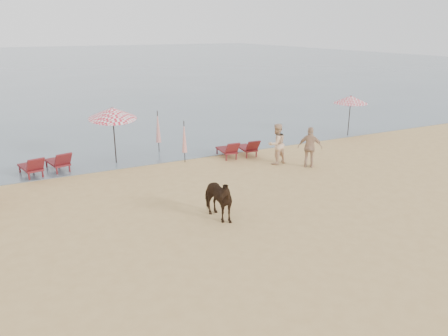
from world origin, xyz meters
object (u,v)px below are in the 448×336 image
object	(u,v)px
umbrella_closed_right	(158,127)
umbrella_open_right	(351,100)
lounger_cluster_right	(238,149)
umbrella_closed_left	(184,137)
umbrella_open_left_b	(112,113)
beachgoer_right_a	(277,144)
lounger_cluster_left	(46,164)
beachgoer_right_b	(310,147)
cow	(216,198)

from	to	relation	value
umbrella_closed_right	umbrella_open_right	bearing A→B (deg)	-8.27
lounger_cluster_right	umbrella_closed_left	distance (m)	2.83
umbrella_open_left_b	beachgoer_right_a	bearing A→B (deg)	-5.45
lounger_cluster_left	lounger_cluster_right	xyz separation A→B (m)	(8.74, -1.43, -0.03)
umbrella_open_left_b	beachgoer_right_a	xyz separation A→B (m)	(6.69, -3.44, -1.44)
umbrella_open_right	umbrella_closed_left	world-z (taller)	umbrella_open_right
lounger_cluster_left	umbrella_open_left_b	distance (m)	3.66
lounger_cluster_right	beachgoer_right_b	distance (m)	3.62
umbrella_open_right	umbrella_closed_left	bearing A→B (deg)	-162.09
umbrella_closed_left	umbrella_open_right	bearing A→B (deg)	3.38
umbrella_closed_right	beachgoer_right_a	distance (m)	6.13
lounger_cluster_right	cow	bearing A→B (deg)	-120.01
lounger_cluster_left	cow	distance (m)	8.81
umbrella_open_right	umbrella_closed_right	bearing A→B (deg)	-173.74
lounger_cluster_left	lounger_cluster_right	size ratio (longest dim) A/B	1.20
umbrella_open_left_b	umbrella_open_right	distance (m)	13.55
umbrella_open_left_b	beachgoer_right_b	bearing A→B (deg)	-8.58
umbrella_open_right	cow	distance (m)	14.03
umbrella_open_left_b	cow	xyz separation A→B (m)	(1.49, -7.74, -1.66)
lounger_cluster_right	cow	world-z (taller)	cow
cow	beachgoer_right_a	xyz separation A→B (m)	(5.19, 4.30, 0.22)
lounger_cluster_right	beachgoer_right_a	bearing A→B (deg)	-55.51
beachgoer_right_b	umbrella_closed_left	bearing A→B (deg)	5.65
lounger_cluster_right	beachgoer_right_b	world-z (taller)	beachgoer_right_b
umbrella_open_left_b	beachgoer_right_b	world-z (taller)	umbrella_open_left_b
beachgoer_right_a	lounger_cluster_right	bearing A→B (deg)	-67.39
umbrella_open_right	beachgoer_right_a	distance (m)	7.48
lounger_cluster_left	beachgoer_right_b	size ratio (longest dim) A/B	1.18
umbrella_open_right	beachgoer_right_a	bearing A→B (deg)	-143.42
umbrella_open_left_b	lounger_cluster_left	bearing A→B (deg)	-154.15
umbrella_open_right	beachgoer_right_b	bearing A→B (deg)	-131.57
umbrella_open_right	umbrella_closed_right	distance (m)	11.25
umbrella_open_left_b	umbrella_closed_left	world-z (taller)	umbrella_open_left_b
lounger_cluster_right	cow	xyz separation A→B (m)	(-4.15, -6.09, 0.31)
lounger_cluster_left	lounger_cluster_right	world-z (taller)	lounger_cluster_left
umbrella_closed_right	umbrella_closed_left	bearing A→B (deg)	-76.67
lounger_cluster_right	umbrella_closed_left	xyz separation A→B (m)	(-2.69, 0.36, 0.80)
umbrella_open_left_b	umbrella_closed_right	distance (m)	2.82
beachgoer_right_b	lounger_cluster_left	bearing A→B (deg)	18.00
umbrella_open_right	lounger_cluster_right	bearing A→B (deg)	-158.39
umbrella_open_right	beachgoer_right_b	xyz separation A→B (m)	(-5.77, -3.88, -1.21)
umbrella_closed_right	beachgoer_right_b	size ratio (longest dim) A/B	1.15
umbrella_open_right	umbrella_open_left_b	bearing A→B (deg)	-168.30
lounger_cluster_left	cow	size ratio (longest dim) A/B	1.25
umbrella_open_left_b	umbrella_closed_right	world-z (taller)	umbrella_open_left_b
lounger_cluster_right	beachgoer_right_b	xyz separation A→B (m)	(2.12, -2.90, 0.51)
umbrella_open_left_b	umbrella_open_right	bearing A→B (deg)	18.93
lounger_cluster_right	lounger_cluster_left	bearing A→B (deg)	174.97
umbrella_closed_left	beachgoer_right_b	xyz separation A→B (m)	(4.81, -3.25, -0.29)
lounger_cluster_right	umbrella_open_right	distance (m)	8.13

